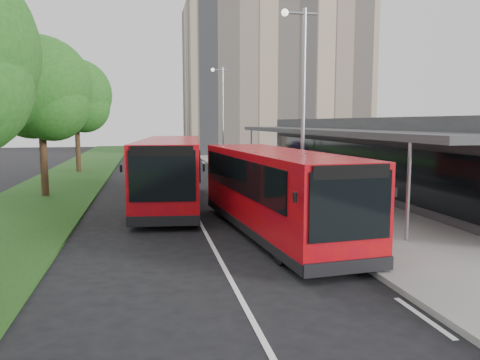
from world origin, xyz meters
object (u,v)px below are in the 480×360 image
at_px(bus_second, 171,172).
at_px(car_near, 184,150).
at_px(bus_main, 275,192).
at_px(car_far, 151,147).
at_px(bollard, 246,167).
at_px(tree_far, 76,99).
at_px(lamp_post_near, 301,98).
at_px(litter_bin, 271,175).
at_px(tree_mid, 40,94).
at_px(lamp_post_far, 222,111).

relative_size(bus_second, car_near, 3.08).
distance_m(bus_main, car_far, 45.77).
bearing_deg(bollard, tree_far, 161.91).
height_order(bus_main, bus_second, bus_second).
relative_size(bollard, car_far, 0.23).
relative_size(lamp_post_near, bollard, 9.29).
distance_m(lamp_post_near, car_near, 37.58).
distance_m(tree_far, litter_bin, 16.70).
relative_size(lamp_post_near, bus_main, 0.79).
height_order(tree_mid, bollard, tree_mid).
bearing_deg(tree_far, lamp_post_near, -59.71).
height_order(tree_mid, car_near, tree_mid).
distance_m(bus_main, bollard, 18.23).
height_order(lamp_post_near, car_near, lamp_post_near).
bearing_deg(lamp_post_near, car_near, 92.73).
height_order(tree_mid, litter_bin, tree_mid).
height_order(bus_main, bollard, bus_main).
distance_m(car_near, car_far, 6.58).
height_order(lamp_post_far, litter_bin, lamp_post_far).
bearing_deg(tree_mid, car_near, 72.83).
bearing_deg(lamp_post_far, car_near, 95.87).
distance_m(lamp_post_near, car_far, 43.27).
height_order(bus_main, litter_bin, bus_main).
distance_m(litter_bin, bollard, 6.22).
bearing_deg(litter_bin, bollard, 92.01).
distance_m(tree_mid, car_far, 36.39).
xyz_separation_m(bus_main, bollard, (2.84, 17.99, -0.87)).
relative_size(lamp_post_far, bus_second, 0.74).
bearing_deg(bollard, bus_second, -117.01).
bearing_deg(lamp_post_far, litter_bin, -83.81).
bearing_deg(tree_far, car_near, 62.89).
bearing_deg(tree_mid, tree_far, 90.00).
bearing_deg(tree_far, car_far, 76.71).
relative_size(lamp_post_far, car_far, 2.17).
relative_size(litter_bin, car_near, 0.27).
distance_m(litter_bin, car_near, 28.59).
bearing_deg(bus_second, bus_main, -57.54).
xyz_separation_m(tree_mid, car_far, (5.59, 35.66, -4.57)).
bearing_deg(car_near, tree_far, -126.88).
height_order(lamp_post_near, litter_bin, lamp_post_near).
bearing_deg(tree_mid, bollard, 33.58).
relative_size(bus_main, bus_second, 0.94).
bearing_deg(litter_bin, bus_main, -104.55).
bearing_deg(litter_bin, lamp_post_near, -97.73).
relative_size(car_near, car_far, 0.96).
bearing_deg(tree_far, bollard, -18.09).
relative_size(litter_bin, car_far, 0.26).
bearing_deg(bus_main, tree_mid, 127.76).
distance_m(lamp_post_far, bus_second, 17.63).
relative_size(lamp_post_far, bollard, 9.29).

